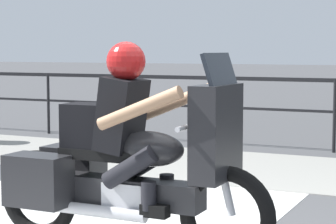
# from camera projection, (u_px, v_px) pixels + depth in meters

# --- Properties ---
(sidewalk_band) EXTENTS (44.00, 2.40, 0.01)m
(sidewalk_band) POSITION_uv_depth(u_px,v_px,m) (305.00, 172.00, 8.09)
(sidewalk_band) COLOR #99968E
(sidewalk_band) RESTS_ON ground
(fence_railing) EXTENTS (36.00, 0.05, 1.09)m
(fence_railing) POSITION_uv_depth(u_px,v_px,m) (335.00, 94.00, 9.58)
(fence_railing) COLOR black
(fence_railing) RESTS_ON ground
(motorcycle) EXTENTS (2.32, 0.76, 1.57)m
(motorcycle) POSITION_uv_depth(u_px,v_px,m) (124.00, 160.00, 4.88)
(motorcycle) COLOR black
(motorcycle) RESTS_ON ground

